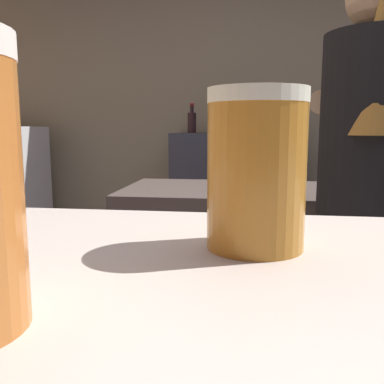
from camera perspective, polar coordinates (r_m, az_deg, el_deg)
The scene contains 11 objects.
wall_back at distance 3.48m, azimuth 10.23°, elevation 11.85°, with size 5.20×0.10×2.70m, color gray.
prep_counter at distance 2.07m, azimuth 21.33°, elevation -11.95°, with size 2.10×0.60×0.88m, color #483B36.
back_shelf at distance 3.25m, azimuth 5.90°, elevation -1.88°, with size 0.97×0.36×1.11m, color #353741.
mini_fridge at distance 3.63m, azimuth -24.41°, elevation -1.11°, with size 0.57×0.58×1.16m.
bartender at distance 1.50m, azimuth 23.07°, elevation 0.72°, with size 0.49×0.55×1.66m.
mixing_bowl at distance 1.89m, azimuth 8.38°, elevation 1.12°, with size 0.17×0.17×0.05m, color #D15135.
pint_glass_far at distance 0.35m, azimuth 8.72°, elevation 3.01°, with size 0.08×0.08×0.13m.
bottle_soy at distance 3.23m, azimuth -0.02°, elevation 9.56°, with size 0.06×0.06×0.22m.
bottle_hot_sauce at distance 3.18m, azimuth 13.38°, elevation 9.67°, with size 0.06×0.06×0.27m.
bottle_olive_oil at distance 3.26m, azimuth 7.18°, elevation 9.46°, with size 0.06×0.06×0.22m.
bottle_vinegar at distance 3.30m, azimuth 12.86°, elevation 9.59°, with size 0.05×0.05×0.26m.
Camera 1 is at (-0.14, -1.27, 1.15)m, focal length 39.24 mm.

